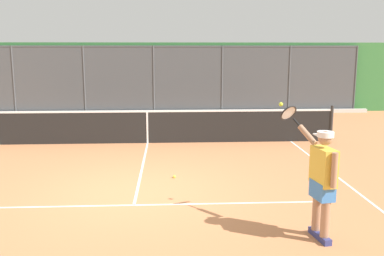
% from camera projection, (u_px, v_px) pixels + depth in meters
% --- Properties ---
extents(ground_plane, '(60.00, 60.00, 0.00)m').
position_uv_depth(ground_plane, '(137.00, 192.00, 8.37)').
color(ground_plane, '#C67A4C').
extents(court_line_markings, '(8.57, 9.32, 0.01)m').
position_uv_depth(court_line_markings, '(132.00, 213.00, 7.33)').
color(court_line_markings, white).
rests_on(court_line_markings, ground).
extents(fence_backdrop, '(20.33, 1.37, 2.97)m').
position_uv_depth(fence_backdrop, '(154.00, 78.00, 18.81)').
color(fence_backdrop, '#474C51').
rests_on(fence_backdrop, ground).
extents(tennis_net, '(11.01, 0.09, 1.07)m').
position_uv_depth(tennis_net, '(147.00, 126.00, 12.61)').
color(tennis_net, '#2D2D2D').
rests_on(tennis_net, ground).
extents(tennis_player, '(0.63, 1.30, 1.89)m').
position_uv_depth(tennis_player, '(322.00, 177.00, 6.18)').
color(tennis_player, navy).
rests_on(tennis_player, ground).
extents(tennis_ball_near_net, '(0.07, 0.07, 0.07)m').
position_uv_depth(tennis_ball_near_net, '(174.00, 177.00, 9.28)').
color(tennis_ball_near_net, '#D6E042').
rests_on(tennis_ball_near_net, ground).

